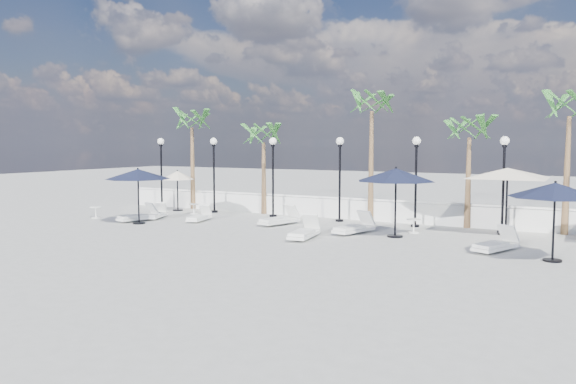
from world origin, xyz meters
The scene contains 28 objects.
ground centered at (0.00, 0.00, 0.00)m, with size 100.00×100.00×0.00m, color gray.
balustrade centered at (0.00, 7.50, 0.47)m, with size 26.00×0.30×1.01m.
lamppost_0 centered at (-10.50, 6.50, 2.49)m, with size 0.36×0.36×3.84m.
lamppost_1 centered at (-7.00, 6.50, 2.49)m, with size 0.36×0.36×3.84m.
lamppost_2 centered at (-3.50, 6.50, 2.49)m, with size 0.36×0.36×3.84m.
lamppost_3 centered at (0.00, 6.50, 2.49)m, with size 0.36×0.36×3.84m.
lamppost_4 centered at (3.50, 6.50, 2.49)m, with size 0.36×0.36×3.84m.
lamppost_5 centered at (7.00, 6.50, 2.49)m, with size 0.36×0.36×3.84m.
palm_0 centered at (-9.00, 7.30, 4.53)m, with size 2.60×2.60×5.50m.
palm_1 centered at (-4.50, 7.30, 3.75)m, with size 2.60×2.60×4.70m.
palm_2 centered at (1.20, 7.30, 5.12)m, with size 2.60×2.60×6.10m.
palm_3 centered at (5.50, 7.30, 3.95)m, with size 2.60×2.60×4.90m.
palm_4 centered at (9.20, 7.30, 4.73)m, with size 2.60×2.60×5.70m.
lounger_0 centered at (-8.10, 2.14, 0.24)m, with size 1.08×2.02×0.72m.
lounger_1 centered at (-5.62, 3.45, 0.21)m, with size 0.88×1.76×0.63m.
lounger_2 centered at (-7.99, 3.22, 0.22)m, with size 1.12×1.80×0.64m.
lounger_3 centered at (0.71, 1.56, 0.26)m, with size 0.95×2.12×0.77m.
lounger_4 centered at (-1.83, 4.20, 0.26)m, with size 1.18×2.14×0.76m.
lounger_5 centered at (7.37, 2.34, 0.25)m, with size 1.32×2.06×0.74m.
lounger_6 centered at (1.90, 3.54, 0.26)m, with size 1.16×2.14×0.76m.
side_table_0 centered at (-10.72, 2.06, 0.32)m, with size 0.55×0.55×0.54m.
side_table_1 centered at (-7.56, 5.52, 0.31)m, with size 0.52×0.52×0.51m.
side_table_2 centered at (3.89, 4.93, 0.33)m, with size 0.56×0.56×0.55m.
parasol_navy_left centered at (-7.52, 1.57, 2.19)m, with size 2.82×2.82×2.49m.
parasol_navy_mid centered at (3.55, 3.58, 2.36)m, with size 2.99×2.99×2.68m.
parasol_navy_right centered at (9.11, 1.57, 2.15)m, with size 2.74×2.74×2.45m.
parasol_cream_sq_a centered at (7.18, 6.20, 2.60)m, with size 5.71×5.71×2.81m.
parasol_cream_small centered at (-9.15, 6.20, 1.85)m, with size 1.76×1.76×2.16m.
Camera 1 is at (10.05, -16.94, 3.57)m, focal length 35.00 mm.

